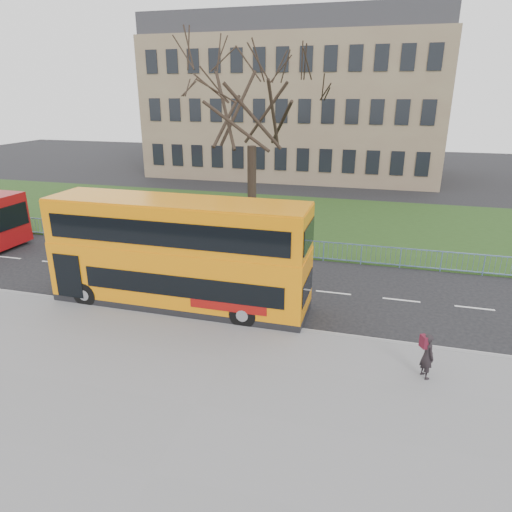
% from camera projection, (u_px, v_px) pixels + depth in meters
% --- Properties ---
extents(ground, '(120.00, 120.00, 0.00)m').
position_uv_depth(ground, '(256.00, 308.00, 19.42)').
color(ground, black).
rests_on(ground, ground).
extents(pavement, '(80.00, 10.50, 0.12)m').
position_uv_depth(pavement, '(195.00, 406.00, 13.28)').
color(pavement, slate).
rests_on(pavement, ground).
extents(kerb, '(80.00, 0.20, 0.14)m').
position_uv_depth(kerb, '(246.00, 324.00, 17.99)').
color(kerb, gray).
rests_on(kerb, ground).
extents(grass_verge, '(80.00, 15.40, 0.08)m').
position_uv_depth(grass_verge, '(309.00, 221.00, 32.39)').
color(grass_verge, '#213B15').
rests_on(grass_verge, ground).
extents(guard_railing, '(40.00, 0.12, 1.10)m').
position_uv_depth(guard_railing, '(287.00, 248.00, 25.22)').
color(guard_railing, '#6685B6').
rests_on(guard_railing, ground).
extents(bare_tree, '(9.28, 9.28, 13.26)m').
position_uv_depth(bare_tree, '(252.00, 128.00, 26.97)').
color(bare_tree, black).
rests_on(bare_tree, grass_verge).
extents(civic_building, '(30.00, 15.00, 14.00)m').
position_uv_depth(civic_building, '(296.00, 108.00, 50.05)').
color(civic_building, '#78614C').
rests_on(civic_building, ground).
extents(yellow_bus, '(10.92, 2.69, 4.57)m').
position_uv_depth(yellow_bus, '(178.00, 251.00, 18.92)').
color(yellow_bus, orange).
rests_on(yellow_bus, ground).
extents(pedestrian, '(0.59, 0.66, 1.52)m').
position_uv_depth(pedestrian, '(427.00, 356.00, 14.31)').
color(pedestrian, black).
rests_on(pedestrian, pavement).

